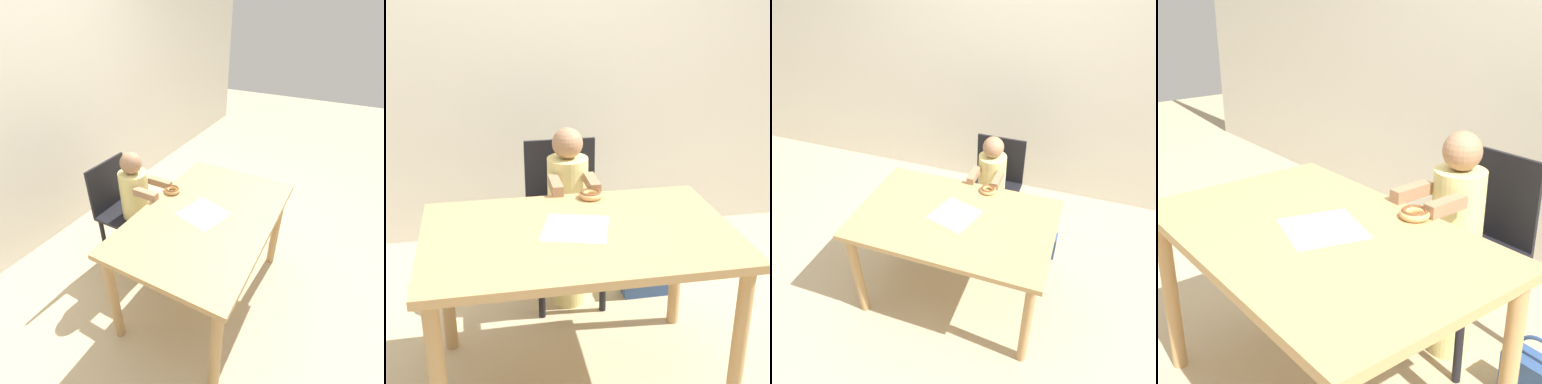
% 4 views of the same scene
% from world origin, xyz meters
% --- Properties ---
extents(ground_plane, '(12.00, 12.00, 0.00)m').
position_xyz_m(ground_plane, '(0.00, 0.00, 0.00)').
color(ground_plane, tan).
extents(wall_back, '(8.00, 0.05, 2.50)m').
position_xyz_m(wall_back, '(0.00, 1.57, 1.25)').
color(wall_back, silver).
rests_on(wall_back, ground_plane).
extents(dining_table, '(1.25, 0.80, 0.74)m').
position_xyz_m(dining_table, '(0.00, 0.00, 0.64)').
color(dining_table, tan).
rests_on(dining_table, ground_plane).
extents(chair, '(0.39, 0.43, 0.86)m').
position_xyz_m(chair, '(0.06, 0.75, 0.46)').
color(chair, black).
rests_on(chair, ground_plane).
extents(child_figure, '(0.23, 0.37, 0.99)m').
position_xyz_m(child_figure, '(0.06, 0.63, 0.51)').
color(child_figure, '#E0D17F').
rests_on(child_figure, ground_plane).
extents(donut, '(0.11, 0.11, 0.03)m').
position_xyz_m(donut, '(0.12, 0.33, 0.76)').
color(donut, tan).
rests_on(donut, dining_table).
extents(napkin, '(0.32, 0.32, 0.00)m').
position_xyz_m(napkin, '(-0.01, 0.02, 0.74)').
color(napkin, white).
rests_on(napkin, dining_table).
extents(handbag, '(0.26, 0.11, 0.31)m').
position_xyz_m(handbag, '(0.50, 0.63, 0.11)').
color(handbag, '#2D4C84').
rests_on(handbag, ground_plane).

